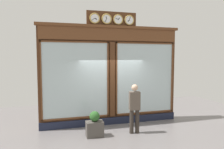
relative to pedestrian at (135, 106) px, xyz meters
name	(u,v)px	position (x,y,z in m)	size (l,w,h in m)	color
shop_facade	(111,75)	(0.47, -1.28, 0.99)	(5.53, 0.42, 4.31)	#4C2B16
pedestrian	(135,106)	(0.00, 0.00, 0.00)	(0.39, 0.27, 1.69)	#312A24
planter_box	(95,129)	(1.37, -0.08, -0.68)	(0.56, 0.36, 0.50)	#4C4742
planter_shrub	(95,116)	(1.37, -0.08, -0.26)	(0.34, 0.34, 0.34)	#285623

